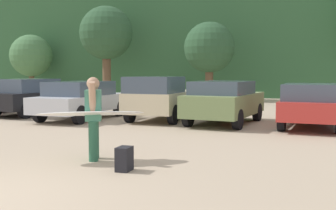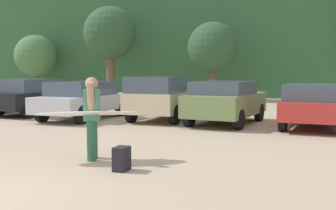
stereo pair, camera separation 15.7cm
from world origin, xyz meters
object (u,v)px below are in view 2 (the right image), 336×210
(parked_car_black, at_px, (35,96))
(parked_car_olive_green, at_px, (226,101))
(parked_car_champagne, at_px, (164,98))
(parked_car_silver, at_px, (83,99))
(backpack_dropped, at_px, (122,159))
(parked_car_red, at_px, (314,104))
(person_adult, at_px, (92,113))
(surfboard_white, at_px, (89,113))

(parked_car_black, bearing_deg, parked_car_olive_green, -83.57)
(parked_car_olive_green, bearing_deg, parked_car_champagne, 88.99)
(parked_car_silver, xyz_separation_m, backpack_dropped, (5.08, -7.25, -0.57))
(parked_car_champagne, relative_size, backpack_dropped, 9.06)
(parked_car_silver, distance_m, parked_car_champagne, 3.15)
(parked_car_black, bearing_deg, parked_car_champagne, -81.52)
(parked_car_silver, relative_size, parked_car_red, 1.04)
(backpack_dropped, bearing_deg, person_adult, 144.99)
(parked_car_champagne, height_order, surfboard_white, parked_car_champagne)
(parked_car_champagne, distance_m, backpack_dropped, 8.15)
(parked_car_champagne, bearing_deg, parked_car_silver, 103.21)
(parked_car_silver, relative_size, surfboard_white, 2.07)
(parked_car_red, distance_m, person_adult, 8.04)
(parked_car_silver, xyz_separation_m, parked_car_red, (8.46, 0.19, -0.01))
(parked_car_olive_green, bearing_deg, parked_car_silver, 100.00)
(parked_car_black, relative_size, person_adult, 2.43)
(person_adult, bearing_deg, parked_car_silver, -82.39)
(parked_car_olive_green, relative_size, person_adult, 2.43)
(backpack_dropped, bearing_deg, parked_car_olive_green, 86.57)
(parked_car_silver, height_order, person_adult, person_adult)
(parked_car_black, bearing_deg, parked_car_silver, -95.19)
(person_adult, height_order, surfboard_white, person_adult)
(surfboard_white, distance_m, backpack_dropped, 1.37)
(parked_car_silver, height_order, backpack_dropped, parked_car_silver)
(parked_car_olive_green, bearing_deg, parked_car_black, 93.89)
(parked_car_silver, bearing_deg, surfboard_white, -145.44)
(parked_car_champagne, height_order, parked_car_olive_green, parked_car_champagne)
(person_adult, bearing_deg, surfboard_white, 74.71)
(surfboard_white, bearing_deg, person_adult, -110.08)
(parked_car_black, xyz_separation_m, parked_car_champagne, (5.91, -0.13, 0.06))
(parked_car_champagne, bearing_deg, surfboard_white, -170.33)
(parked_car_champagne, xyz_separation_m, parked_car_red, (5.37, -0.43, -0.08))
(person_adult, bearing_deg, parked_car_olive_green, -126.38)
(parked_car_red, bearing_deg, backpack_dropped, 159.29)
(parked_car_red, xyz_separation_m, person_adult, (-4.39, -6.73, 0.19))
(person_adult, bearing_deg, parked_car_red, -147.38)
(parked_car_silver, height_order, parked_car_olive_green, parked_car_olive_green)
(parked_car_black, relative_size, parked_car_red, 0.96)
(parked_car_red, xyz_separation_m, surfboard_white, (-4.37, -6.88, 0.20))
(parked_car_black, height_order, backpack_dropped, parked_car_black)
(surfboard_white, bearing_deg, parked_car_black, -76.17)
(parked_car_silver, height_order, parked_car_red, parked_car_silver)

